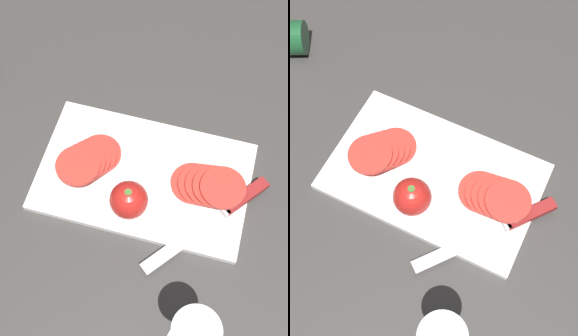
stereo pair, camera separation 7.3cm
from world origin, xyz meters
TOP-DOWN VIEW (x-y plane):
  - ground_plane at (0.00, 0.00)m, footprint 3.00×3.00m
  - cutting_board at (-0.01, -0.03)m, footprint 0.40×0.24m
  - wine_glass at (0.14, -0.30)m, footprint 0.07×0.07m
  - whole_tomato at (-0.02, -0.10)m, footprint 0.07×0.07m
  - knife at (0.16, -0.05)m, footprint 0.19×0.23m
  - tomato_slice_stack_near at (-0.11, -0.03)m, footprint 0.11×0.13m
  - tomato_slice_stack_far at (0.11, -0.03)m, footprint 0.14×0.09m

SIDE VIEW (x-z plane):
  - ground_plane at x=0.00m, z-range 0.00..0.00m
  - cutting_board at x=-0.01m, z-range 0.00..0.01m
  - knife at x=0.16m, z-range 0.01..0.03m
  - tomato_slice_stack_near at x=-0.11m, z-range 0.01..0.05m
  - tomato_slice_stack_far at x=0.11m, z-range 0.01..0.05m
  - whole_tomato at x=-0.02m, z-range 0.01..0.08m
  - wine_glass at x=0.14m, z-range 0.04..0.21m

